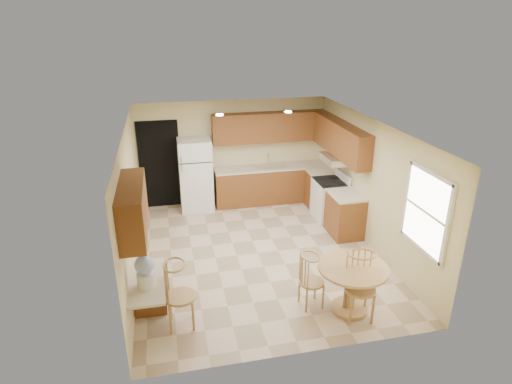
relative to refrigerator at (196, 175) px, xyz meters
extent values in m
plane|color=beige|center=(0.95, -2.40, -0.85)|extent=(5.50, 5.50, 0.00)
cube|color=white|center=(0.95, -2.40, 1.65)|extent=(4.50, 5.50, 0.02)
cube|color=#CCBE89|center=(0.95, 0.35, 0.40)|extent=(4.50, 0.02, 2.50)
cube|color=#CCBE89|center=(0.95, -5.15, 0.40)|extent=(4.50, 0.02, 2.50)
cube|color=#CCBE89|center=(-1.30, -2.40, 0.40)|extent=(0.02, 5.50, 2.50)
cube|color=#CCBE89|center=(3.20, -2.40, 0.40)|extent=(0.02, 5.50, 2.50)
cube|color=black|center=(-0.80, 0.34, 0.20)|extent=(0.90, 0.02, 2.10)
cube|color=brown|center=(1.83, 0.05, -0.42)|extent=(2.75, 0.60, 0.87)
cube|color=beige|center=(1.83, 0.05, 0.04)|extent=(2.75, 0.63, 0.04)
cube|color=brown|center=(2.90, -0.54, -0.42)|extent=(0.60, 0.59, 0.87)
cube|color=beige|center=(2.90, -0.54, 0.04)|extent=(0.63, 0.59, 0.04)
cube|color=brown|center=(2.90, -2.00, -0.42)|extent=(0.60, 0.80, 0.87)
cube|color=beige|center=(2.90, -2.00, 0.04)|extent=(0.63, 0.80, 0.04)
cube|color=brown|center=(1.83, 0.19, 1.00)|extent=(2.75, 0.33, 0.70)
cube|color=brown|center=(3.04, -1.19, 1.00)|extent=(0.33, 2.42, 0.70)
cube|color=brown|center=(-1.13, -4.00, 1.00)|extent=(0.33, 1.40, 0.70)
cube|color=silver|center=(1.80, 0.05, 0.06)|extent=(0.78, 0.44, 0.01)
cube|color=silver|center=(2.95, -1.22, 0.57)|extent=(0.50, 0.76, 0.14)
cube|color=brown|center=(-1.05, -3.72, -0.49)|extent=(0.48, 0.42, 0.72)
cube|color=beige|center=(-1.05, -4.10, -0.10)|extent=(0.50, 1.20, 0.04)
cube|color=white|center=(3.18, -4.25, 0.65)|extent=(0.05, 1.00, 1.20)
cube|color=white|center=(3.17, -4.25, 1.27)|extent=(0.05, 1.10, 0.06)
cube|color=white|center=(3.17, -4.25, 0.03)|extent=(0.05, 1.10, 0.06)
cube|color=white|center=(3.17, -4.78, 0.65)|extent=(0.05, 0.06, 1.28)
cube|color=white|center=(3.17, -3.72, 0.65)|extent=(0.05, 0.06, 1.28)
cylinder|color=white|center=(0.45, -1.20, 1.63)|extent=(0.14, 0.14, 0.02)
cylinder|color=white|center=(1.85, -1.20, 1.63)|extent=(0.14, 0.14, 0.02)
cube|color=white|center=(0.00, 0.00, 0.00)|extent=(0.75, 0.70, 1.70)
cube|color=black|center=(0.00, -0.36, 0.40)|extent=(0.74, 0.01, 0.02)
cube|color=silver|center=(-0.32, -0.37, 0.30)|extent=(0.03, 0.03, 0.18)
cube|color=silver|center=(-0.32, -0.37, 0.50)|extent=(0.03, 0.03, 0.14)
cube|color=white|center=(2.87, -1.22, -0.40)|extent=(0.65, 0.76, 0.90)
cube|color=black|center=(2.87, -1.22, 0.05)|extent=(0.64, 0.75, 0.02)
cube|color=white|center=(3.15, -1.22, 0.15)|extent=(0.06, 0.76, 0.18)
cylinder|color=tan|center=(1.97, -4.42, -0.82)|extent=(0.57, 0.57, 0.06)
cylinder|color=tan|center=(1.97, -4.42, -0.47)|extent=(0.14, 0.14, 0.70)
cylinder|color=tan|center=(1.97, -4.42, -0.09)|extent=(1.06, 1.06, 0.04)
cylinder|color=tan|center=(1.42, -4.17, -0.43)|extent=(0.40, 0.40, 0.04)
cylinder|color=tan|center=(1.28, -4.03, -0.64)|extent=(0.03, 0.03, 0.42)
cylinder|color=tan|center=(1.56, -4.03, -0.64)|extent=(0.03, 0.03, 0.42)
cylinder|color=tan|center=(1.28, -4.31, -0.64)|extent=(0.03, 0.03, 0.42)
cylinder|color=tan|center=(1.56, -4.31, -0.64)|extent=(0.03, 0.03, 0.42)
cylinder|color=tan|center=(2.02, -4.60, -0.35)|extent=(0.47, 0.47, 0.04)
cylinder|color=tan|center=(1.85, -4.43, -0.60)|extent=(0.04, 0.04, 0.50)
cylinder|color=tan|center=(2.18, -4.43, -0.60)|extent=(0.04, 0.04, 0.50)
cylinder|color=tan|center=(1.85, -4.77, -0.60)|extent=(0.04, 0.04, 0.50)
cylinder|color=tan|center=(2.18, -4.77, -0.60)|extent=(0.04, 0.04, 0.50)
cylinder|color=tan|center=(-0.60, -4.20, -0.37)|extent=(0.45, 0.45, 0.04)
cylinder|color=tan|center=(-0.76, -4.04, -0.61)|extent=(0.04, 0.04, 0.49)
cylinder|color=tan|center=(-0.44, -4.04, -0.61)|extent=(0.04, 0.04, 0.49)
cylinder|color=tan|center=(-0.76, -4.36, -0.61)|extent=(0.04, 0.04, 0.49)
cylinder|color=tan|center=(-0.44, -4.36, -0.61)|extent=(0.04, 0.04, 0.49)
cylinder|color=white|center=(-1.05, -4.25, 0.02)|extent=(0.25, 0.25, 0.21)
sphere|color=#95ABE6|center=(-1.05, -4.25, 0.26)|extent=(0.27, 0.27, 0.27)
cylinder|color=#95ABE6|center=(-1.05, -4.25, 0.44)|extent=(0.07, 0.07, 0.08)
camera|label=1|loc=(-0.64, -9.49, 3.36)|focal=30.00mm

